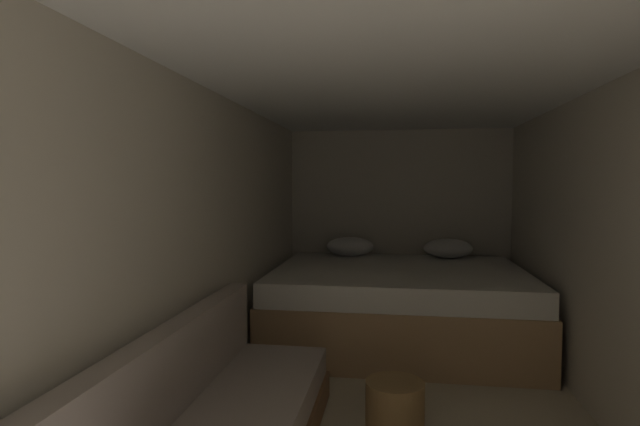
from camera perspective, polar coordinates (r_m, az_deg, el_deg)
The scene contains 5 objects.
wall_back at distance 5.39m, azimuth 9.01°, elevation -1.14°, with size 2.42×0.05×1.99m, color beige.
wall_left at distance 2.83m, azimuth -15.46°, elevation -5.24°, with size 0.05×5.59×1.99m, color beige.
ceiling_slab at distance 2.63m, azimuth 9.55°, elevation 16.55°, with size 2.42×5.59×0.05m, color white.
bed at distance 4.55m, azimuth 9.00°, elevation -10.29°, with size 2.20×1.78×0.86m.
wicker_basket at distance 3.13m, azimuth 8.61°, elevation -20.85°, with size 0.34×0.34×0.26m.
Camera 1 is at (-0.03, -0.29, 1.41)m, focal length 27.80 mm.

